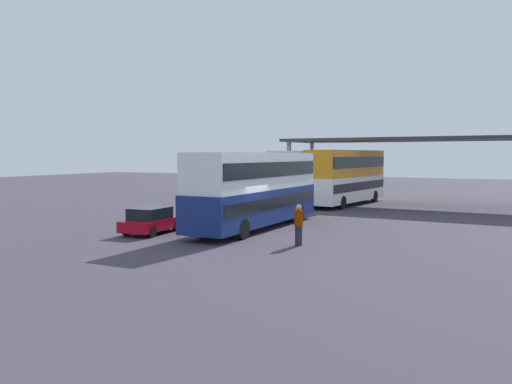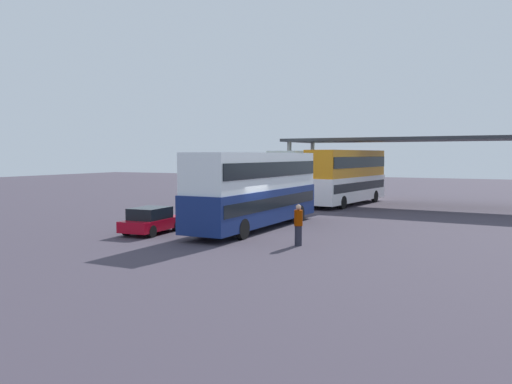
{
  "view_description": "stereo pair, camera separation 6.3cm",
  "coord_description": "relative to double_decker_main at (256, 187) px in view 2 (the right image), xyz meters",
  "views": [
    {
      "loc": [
        11.57,
        -22.97,
        4.04
      ],
      "look_at": [
        -0.72,
        2.25,
        2.0
      ],
      "focal_mm": 36.27,
      "sensor_mm": 36.0,
      "label": 1
    },
    {
      "loc": [
        11.62,
        -22.95,
        4.04
      ],
      "look_at": [
        -0.72,
        2.25,
        2.0
      ],
      "focal_mm": 36.27,
      "sensor_mm": 36.0,
      "label": 2
    }
  ],
  "objects": [
    {
      "name": "depot_canopy",
      "position": [
        5.78,
        17.15,
        2.76
      ],
      "size": [
        21.52,
        7.37,
        5.36
      ],
      "rotation": [
        0.0,
        0.0,
        -0.06
      ],
      "color": "#33353A",
      "rests_on": "ground_plane"
    },
    {
      "name": "ground_plane",
      "position": [
        0.72,
        -2.26,
        -2.27
      ],
      "size": [
        140.0,
        140.0,
        0.0
      ],
      "primitive_type": "plane",
      "color": "#3F3844"
    },
    {
      "name": "double_decker_mid_row",
      "position": [
        0.72,
        15.17,
        0.12
      ],
      "size": [
        3.72,
        11.02,
        4.38
      ],
      "rotation": [
        0.0,
        0.0,
        1.45
      ],
      "color": "white",
      "rests_on": "ground_plane"
    },
    {
      "name": "pedestrian_waiting",
      "position": [
        4.04,
        -3.98,
        -1.35
      ],
      "size": [
        0.38,
        0.38,
        1.84
      ],
      "rotation": [
        0.0,
        0.0,
        2.74
      ],
      "color": "#262633",
      "rests_on": "ground_plane"
    },
    {
      "name": "double_decker_main",
      "position": [
        0.0,
        0.0,
        0.0
      ],
      "size": [
        2.62,
        11.56,
        4.14
      ],
      "rotation": [
        0.0,
        0.0,
        1.56
      ],
      "color": "navy",
      "rests_on": "ground_plane"
    },
    {
      "name": "double_decker_near_canopy",
      "position": [
        -3.22,
        16.17,
        0.1
      ],
      "size": [
        2.82,
        10.51,
        4.33
      ],
      "rotation": [
        0.0,
        0.0,
        1.54
      ],
      "color": "navy",
      "rests_on": "ground_plane"
    },
    {
      "name": "parked_hatchback",
      "position": [
        -4.0,
        -4.01,
        -1.6
      ],
      "size": [
        1.86,
        3.76,
        1.35
      ],
      "rotation": [
        0.0,
        0.0,
        1.63
      ],
      "color": "#A60819",
      "rests_on": "ground_plane"
    }
  ]
}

